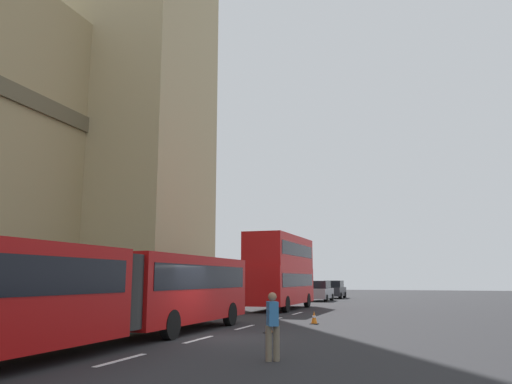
% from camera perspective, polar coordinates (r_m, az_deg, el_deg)
% --- Properties ---
extents(ground_plane, '(160.00, 160.00, 0.00)m').
position_cam_1_polar(ground_plane, '(18.56, -5.40, -16.06)').
color(ground_plane, '#262628').
extents(lane_centre_marking, '(29.80, 0.16, 0.01)m').
position_cam_1_polar(lane_centre_marking, '(17.81, -6.53, -16.29)').
color(lane_centre_marking, silver).
rests_on(lane_centre_marking, ground_plane).
extents(articulated_bus, '(18.61, 2.54, 2.90)m').
position_cam_1_polar(articulated_bus, '(16.43, -16.80, -10.40)').
color(articulated_bus, '#B20F0F').
rests_on(articulated_bus, ground_plane).
extents(double_decker_bus, '(9.13, 2.54, 4.90)m').
position_cam_1_polar(double_decker_bus, '(34.69, 2.84, -8.69)').
color(double_decker_bus, red).
rests_on(double_decker_bus, ground_plane).
extents(sedan_lead, '(4.40, 1.86, 1.85)m').
position_cam_1_polar(sedan_lead, '(47.89, 7.28, -11.08)').
color(sedan_lead, gray).
rests_on(sedan_lead, ground_plane).
extents(sedan_trailing, '(4.40, 1.86, 1.85)m').
position_cam_1_polar(sedan_trailing, '(54.92, 8.92, -10.87)').
color(sedan_trailing, black).
rests_on(sedan_trailing, ground_plane).
extents(traffic_cone_west, '(0.36, 0.36, 0.58)m').
position_cam_1_polar(traffic_cone_west, '(19.77, 1.46, -14.89)').
color(traffic_cone_west, black).
rests_on(traffic_cone_west, ground_plane).
extents(traffic_cone_middle, '(0.36, 0.36, 0.58)m').
position_cam_1_polar(traffic_cone_middle, '(23.73, 6.62, -13.98)').
color(traffic_cone_middle, black).
rests_on(traffic_cone_middle, ground_plane).
extents(pedestrian_near_cones, '(0.47, 0.40, 1.69)m').
position_cam_1_polar(pedestrian_near_cones, '(13.11, 1.88, -14.70)').
color(pedestrian_near_cones, '#726651').
rests_on(pedestrian_near_cones, ground_plane).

